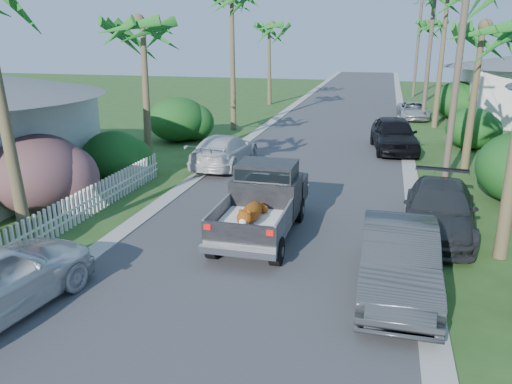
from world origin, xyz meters
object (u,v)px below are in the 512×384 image
(parked_car_rn, at_px, (398,260))
(utility_pole_c, at_px, (429,52))
(parked_car_rd, at_px, (413,111))
(parked_car_rm, at_px, (439,210))
(palm_r_b, at_px, (483,27))
(utility_pole_b, at_px, (458,64))
(utility_pole_d, at_px, (418,47))
(palm_l_b, at_px, (141,22))
(palm_r_d, at_px, (433,22))
(parked_car_lf, at_px, (224,151))
(palm_l_d, at_px, (270,25))
(parked_car_rf, at_px, (394,135))
(pickup_truck, at_px, (265,199))

(parked_car_rn, height_order, utility_pole_c, utility_pole_c)
(parked_car_rd, bearing_deg, parked_car_rm, -94.78)
(palm_r_b, distance_m, utility_pole_b, 2.61)
(parked_car_rn, xyz_separation_m, utility_pole_d, (2.00, 39.75, 3.82))
(parked_car_rm, bearing_deg, utility_pole_d, 94.28)
(palm_l_b, bearing_deg, palm_r_d, 64.59)
(utility_pole_b, distance_m, utility_pole_d, 30.00)
(utility_pole_c, bearing_deg, palm_l_b, -127.78)
(palm_l_b, bearing_deg, parked_car_rm, -22.07)
(parked_car_lf, bearing_deg, utility_pole_c, -120.49)
(palm_l_d, distance_m, utility_pole_c, 13.63)
(parked_car_lf, bearing_deg, parked_car_rf, -143.74)
(palm_r_b, relative_size, utility_pole_c, 0.80)
(utility_pole_b, xyz_separation_m, utility_pole_c, (0.00, 15.00, 0.00))
(utility_pole_d, bearing_deg, parked_car_rf, -94.62)
(parked_car_lf, xyz_separation_m, utility_pole_b, (9.36, -0.22, 3.89))
(pickup_truck, height_order, parked_car_rm, pickup_truck)
(parked_car_rm, bearing_deg, parked_car_lf, 150.85)
(palm_r_b, height_order, utility_pole_b, utility_pole_b)
(palm_r_d, xyz_separation_m, utility_pole_d, (-0.90, 3.00, -2.14))
(parked_car_rd, distance_m, palm_r_b, 15.25)
(parked_car_rm, xyz_separation_m, parked_car_rf, (-1.24, 10.98, 0.13))
(utility_pole_b, height_order, utility_pole_c, same)
(parked_car_rn, bearing_deg, palm_r_b, 75.33)
(parked_car_lf, bearing_deg, parked_car_rm, 147.22)
(parked_car_rf, height_order, palm_l_b, palm_l_b)
(palm_r_b, bearing_deg, parked_car_rn, -104.32)
(parked_car_rd, distance_m, utility_pole_c, 4.23)
(parked_car_rm, relative_size, palm_r_b, 0.69)
(parked_car_rf, xyz_separation_m, parked_car_rd, (1.40, 10.92, -0.27))
(parked_car_rd, distance_m, palm_l_b, 21.57)
(palm_l_d, relative_size, utility_pole_b, 0.86)
(parked_car_rf, distance_m, parked_car_rd, 11.01)
(parked_car_rd, bearing_deg, utility_pole_b, -92.23)
(parked_car_rn, bearing_deg, utility_pole_b, 78.06)
(palm_r_b, relative_size, palm_r_d, 0.90)
(parked_car_rm, xyz_separation_m, palm_l_d, (-11.34, 26.72, 5.72))
(parked_car_rf, height_order, utility_pole_b, utility_pole_b)
(pickup_truck, xyz_separation_m, parked_car_rn, (3.81, -2.89, -0.23))
(parked_car_rn, xyz_separation_m, parked_car_rd, (1.40, 25.93, -0.20))
(parked_car_rm, xyz_separation_m, parked_car_rd, (0.16, 21.90, -0.14))
(parked_car_lf, height_order, palm_l_d, palm_l_d)
(pickup_truck, bearing_deg, palm_r_b, 52.46)
(parked_car_rf, height_order, utility_pole_c, utility_pole_c)
(palm_r_b, xyz_separation_m, utility_pole_c, (-1.00, 13.00, -1.35))
(palm_l_b, distance_m, palm_r_d, 31.00)
(palm_l_d, xyz_separation_m, utility_pole_d, (12.10, 9.00, -1.84))
(pickup_truck, relative_size, utility_pole_c, 0.57)
(pickup_truck, relative_size, palm_l_b, 0.69)
(parked_car_lf, relative_size, palm_l_b, 0.66)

